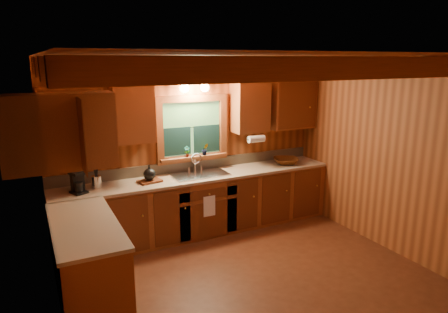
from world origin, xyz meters
TOP-DOWN VIEW (x-y plane):
  - room at (0.00, 0.00)m, footprint 4.20×4.20m
  - ceiling_beams at (0.00, 0.00)m, footprint 4.20×2.54m
  - base_cabinets at (-0.49, 1.28)m, footprint 4.20×2.22m
  - countertop at (-0.48, 1.29)m, footprint 4.20×2.24m
  - backsplash at (0.00, 1.89)m, footprint 4.20×0.02m
  - dishwasher_panel at (-1.47, 0.68)m, footprint 0.02×0.60m
  - upper_cabinets at (-0.56, 1.42)m, footprint 4.19×1.77m
  - window at (0.00, 1.87)m, footprint 1.12×0.08m
  - window_sill at (0.00, 1.82)m, footprint 1.06×0.14m
  - wall_sconce at (0.00, 1.75)m, footprint 0.45×0.21m
  - paper_towel_roll at (0.92, 1.53)m, footprint 0.27×0.11m
  - dish_towel at (0.00, 1.26)m, footprint 0.18×0.01m
  - sink at (0.00, 1.60)m, footprint 0.82×0.48m
  - coffee_maker at (-1.71, 1.54)m, footprint 0.16×0.21m
  - utensil_crock at (-1.47, 1.63)m, footprint 0.13×0.13m
  - cutting_board at (-0.76, 1.58)m, footprint 0.34×0.27m
  - teakettle at (-0.76, 1.58)m, footprint 0.17×0.17m
  - wicker_basket at (1.50, 1.55)m, footprint 0.54×0.54m
  - potted_plant_left at (-0.11, 1.80)m, footprint 0.09×0.07m
  - potted_plant_right at (0.17, 1.79)m, footprint 0.11×0.09m

SIDE VIEW (x-z plane):
  - base_cabinets at x=-0.49m, z-range 0.00..0.86m
  - dishwasher_panel at x=-1.47m, z-range 0.03..0.83m
  - dish_towel at x=0.00m, z-range 0.37..0.67m
  - sink at x=0.00m, z-range 0.64..1.07m
  - countertop at x=-0.48m, z-range 0.86..0.90m
  - cutting_board at x=-0.76m, z-range 0.90..0.93m
  - wicker_basket at x=1.50m, z-range 0.90..1.00m
  - backsplash at x=0.00m, z-range 0.90..1.06m
  - utensil_crock at x=-1.47m, z-range 0.80..1.18m
  - teakettle at x=-0.76m, z-range 0.91..1.12m
  - coffee_maker at x=-1.71m, z-range 0.90..1.19m
  - window_sill at x=0.00m, z-range 1.10..1.14m
  - potted_plant_left at x=-0.11m, z-range 1.14..1.30m
  - potted_plant_right at x=0.17m, z-range 1.14..1.32m
  - room at x=0.00m, z-range -0.80..3.40m
  - paper_towel_roll at x=0.92m, z-range 1.31..1.42m
  - window at x=0.00m, z-range 1.03..2.03m
  - upper_cabinets at x=-0.56m, z-range 1.45..2.23m
  - wall_sconce at x=0.00m, z-range 2.08..2.25m
  - ceiling_beams at x=0.00m, z-range 2.40..2.58m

